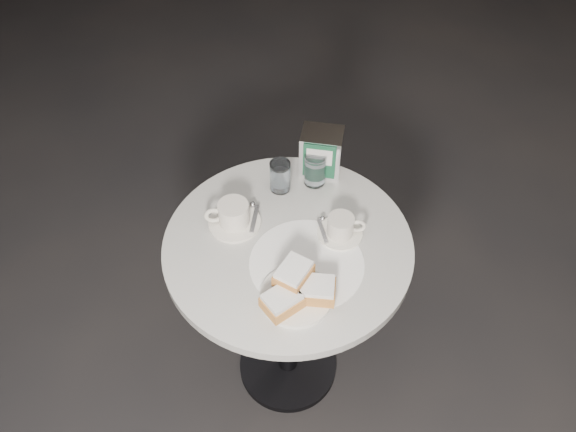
% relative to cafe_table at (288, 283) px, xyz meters
% --- Properties ---
extents(ground, '(7.00, 7.00, 0.00)m').
position_rel_cafe_table_xyz_m(ground, '(0.00, 0.00, -0.55)').
color(ground, black).
rests_on(ground, ground).
extents(cafe_table, '(0.70, 0.70, 0.74)m').
position_rel_cafe_table_xyz_m(cafe_table, '(0.00, 0.00, 0.00)').
color(cafe_table, black).
rests_on(cafe_table, ground).
extents(sugar_spill, '(0.41, 0.41, 0.00)m').
position_rel_cafe_table_xyz_m(sugar_spill, '(0.05, -0.07, 0.20)').
color(sugar_spill, white).
rests_on(sugar_spill, cafe_table).
extents(beignet_plate, '(0.24, 0.24, 0.09)m').
position_rel_cafe_table_xyz_m(beignet_plate, '(0.02, -0.19, 0.23)').
color(beignet_plate, silver).
rests_on(beignet_plate, cafe_table).
extents(coffee_cup_left, '(0.17, 0.17, 0.08)m').
position_rel_cafe_table_xyz_m(coffee_cup_left, '(-0.15, 0.07, 0.23)').
color(coffee_cup_left, white).
rests_on(coffee_cup_left, cafe_table).
extents(coffee_cup_right, '(0.14, 0.13, 0.07)m').
position_rel_cafe_table_xyz_m(coffee_cup_right, '(0.15, 0.03, 0.23)').
color(coffee_cup_right, white).
rests_on(coffee_cup_right, cafe_table).
extents(water_glass_left, '(0.07, 0.07, 0.10)m').
position_rel_cafe_table_xyz_m(water_glass_left, '(-0.02, 0.21, 0.25)').
color(water_glass_left, white).
rests_on(water_glass_left, cafe_table).
extents(water_glass_right, '(0.08, 0.08, 0.11)m').
position_rel_cafe_table_xyz_m(water_glass_right, '(0.08, 0.24, 0.25)').
color(water_glass_right, white).
rests_on(water_glass_right, cafe_table).
extents(napkin_dispenser, '(0.14, 0.12, 0.14)m').
position_rel_cafe_table_xyz_m(napkin_dispenser, '(0.10, 0.30, 0.27)').
color(napkin_dispenser, white).
rests_on(napkin_dispenser, cafe_table).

